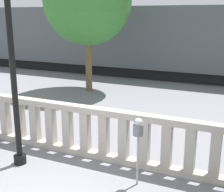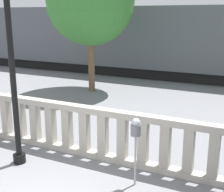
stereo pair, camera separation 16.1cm
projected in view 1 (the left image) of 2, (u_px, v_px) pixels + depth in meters
name	position (u px, v px, depth m)	size (l,w,h in m)	color
balustrade	(104.00, 134.00, 7.02)	(17.11, 0.24, 1.21)	#ADA599
parking_meter	(138.00, 131.00, 5.83)	(0.20, 0.20, 1.37)	#99999E
train_near	(143.00, 40.00, 16.83)	(23.48, 2.99, 4.24)	black
tree_left	(87.00, 1.00, 12.66)	(3.65, 3.65, 5.60)	brown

